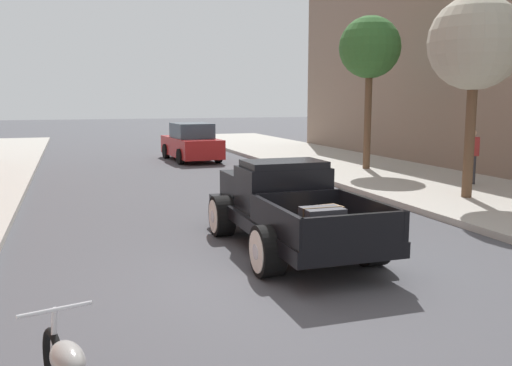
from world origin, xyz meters
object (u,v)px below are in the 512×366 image
(car_background_red, at_px, (191,143))
(pedestrian_sidewalk_right, at_px, (472,153))
(hotrod_truck_black, at_px, (284,206))
(street_tree_second, at_px, (370,49))
(street_tree_nearest, at_px, (475,44))

(car_background_red, bearing_deg, pedestrian_sidewalk_right, -58.57)
(car_background_red, bearing_deg, hotrod_truck_black, -95.37)
(car_background_red, relative_size, street_tree_second, 0.80)
(hotrod_truck_black, bearing_deg, pedestrian_sidewalk_right, 29.06)
(pedestrian_sidewalk_right, distance_m, street_tree_second, 5.61)
(street_tree_second, bearing_deg, hotrod_truck_black, -127.65)
(street_tree_second, bearing_deg, pedestrian_sidewalk_right, -76.28)
(pedestrian_sidewalk_right, xyz_separation_m, street_tree_second, (-1.06, 4.35, 3.39))
(street_tree_nearest, height_order, street_tree_second, street_tree_second)
(pedestrian_sidewalk_right, relative_size, street_tree_second, 0.30)
(hotrod_truck_black, relative_size, street_tree_nearest, 0.97)
(car_background_red, relative_size, street_tree_nearest, 0.86)
(hotrod_truck_black, distance_m, pedestrian_sidewalk_right, 8.84)
(hotrod_truck_black, relative_size, street_tree_second, 0.90)
(hotrod_truck_black, xyz_separation_m, pedestrian_sidewalk_right, (7.72, 4.29, 0.33))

